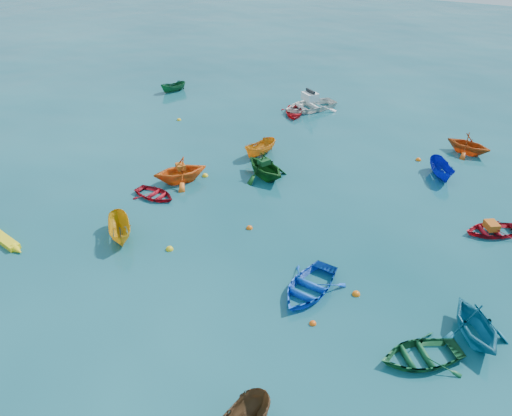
% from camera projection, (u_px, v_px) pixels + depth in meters
% --- Properties ---
extents(ground, '(160.00, 160.00, 0.00)m').
position_uv_depth(ground, '(206.00, 264.00, 23.61)').
color(ground, '#093C48').
rests_on(ground, ground).
extents(dinghy_blue_se, '(2.87, 3.79, 0.74)m').
position_uv_depth(dinghy_blue_se, '(308.00, 291.00, 21.98)').
color(dinghy_blue_se, blue).
rests_on(dinghy_blue_se, ground).
extents(dinghy_orange_w, '(4.22, 4.29, 1.71)m').
position_uv_depth(dinghy_orange_w, '(181.00, 181.00, 30.53)').
color(dinghy_orange_w, orange).
rests_on(dinghy_orange_w, ground).
extents(sampan_yellow_mid, '(2.86, 2.83, 1.13)m').
position_uv_depth(sampan_yellow_mid, '(121.00, 237.00, 25.47)').
color(sampan_yellow_mid, orange).
rests_on(sampan_yellow_mid, ground).
extents(dinghy_green_e, '(3.90, 3.79, 0.66)m').
position_uv_depth(dinghy_green_e, '(419.00, 359.00, 18.73)').
color(dinghy_green_e, '#13552C').
rests_on(dinghy_green_e, ground).
extents(dinghy_cyan_se, '(3.89, 4.00, 1.61)m').
position_uv_depth(dinghy_cyan_se, '(472.00, 337.00, 19.67)').
color(dinghy_cyan_se, '#166C8C').
rests_on(dinghy_cyan_se, ground).
extents(dinghy_red_nw, '(2.76, 2.07, 0.54)m').
position_uv_depth(dinghy_red_nw, '(155.00, 197.00, 28.95)').
color(dinghy_red_nw, '#A20D19').
rests_on(dinghy_red_nw, ground).
extents(sampan_orange_n, '(1.71, 2.96, 1.08)m').
position_uv_depth(sampan_orange_n, '(260.00, 155.00, 33.69)').
color(sampan_orange_n, orange).
rests_on(sampan_orange_n, ground).
extents(dinghy_green_n, '(4.14, 3.93, 1.70)m').
position_uv_depth(dinghy_green_n, '(265.00, 177.00, 31.00)').
color(dinghy_green_n, '#104815').
rests_on(dinghy_green_n, ground).
extents(dinghy_red_ne, '(3.49, 3.28, 0.59)m').
position_uv_depth(dinghy_red_ne, '(491.00, 233.00, 25.80)').
color(dinghy_red_ne, '#A90E1B').
rests_on(dinghy_red_ne, ground).
extents(sampan_blue_far, '(2.31, 3.01, 1.10)m').
position_uv_depth(sampan_blue_far, '(440.00, 176.00, 31.08)').
color(sampan_blue_far, '#0D17A3').
rests_on(sampan_blue_far, ground).
extents(dinghy_red_far, '(3.12, 3.50, 0.60)m').
position_uv_depth(dinghy_red_far, '(294.00, 114.00, 40.05)').
color(dinghy_red_far, '#B50F15').
rests_on(dinghy_red_far, ground).
extents(dinghy_orange_far, '(3.43, 3.13, 1.54)m').
position_uv_depth(dinghy_orange_far, '(466.00, 153.00, 33.93)').
color(dinghy_orange_far, '#BA4711').
rests_on(dinghy_orange_far, ground).
extents(sampan_green_far, '(1.87, 2.58, 0.94)m').
position_uv_depth(sampan_green_far, '(174.00, 92.00, 44.83)').
color(sampan_green_far, '#14562B').
rests_on(sampan_green_far, ground).
extents(kayak_yellow, '(3.64, 1.20, 0.36)m').
position_uv_depth(kayak_yellow, '(2.00, 240.00, 25.30)').
color(kayak_yellow, yellow).
rests_on(kayak_yellow, ground).
extents(motorboat_white, '(5.30, 5.66, 1.56)m').
position_uv_depth(motorboat_white, '(309.00, 109.00, 41.02)').
color(motorboat_white, white).
rests_on(motorboat_white, ground).
extents(tarp_orange_a, '(0.81, 0.79, 0.31)m').
position_uv_depth(tarp_orange_a, '(181.00, 167.00, 30.01)').
color(tarp_orange_a, '#BB5313').
rests_on(tarp_orange_a, dinghy_orange_w).
extents(tarp_green_b, '(0.77, 0.84, 0.33)m').
position_uv_depth(tarp_green_b, '(264.00, 162.00, 30.53)').
color(tarp_green_b, '#10431B').
rests_on(tarp_green_b, dinghy_green_n).
extents(tarp_orange_b, '(0.89, 0.94, 0.36)m').
position_uv_depth(tarp_orange_b, '(492.00, 226.00, 25.54)').
color(tarp_orange_b, '#C35714').
rests_on(tarp_orange_b, dinghy_red_ne).
extents(buoy_ye_a, '(0.38, 0.38, 0.38)m').
position_uv_depth(buoy_ye_a, '(170.00, 250.00, 24.59)').
color(buoy_ye_a, gold).
rests_on(buoy_ye_a, ground).
extents(buoy_or_b, '(0.30, 0.30, 0.30)m').
position_uv_depth(buoy_or_b, '(313.00, 324.00, 20.28)').
color(buoy_or_b, '#F6570D').
rests_on(buoy_or_b, ground).
extents(buoy_ye_b, '(0.36, 0.36, 0.36)m').
position_uv_depth(buoy_ye_b, '(181.00, 165.00, 32.45)').
color(buoy_ye_b, yellow).
rests_on(buoy_ye_b, ground).
extents(buoy_or_c, '(0.35, 0.35, 0.35)m').
position_uv_depth(buoy_or_c, '(249.00, 228.00, 26.17)').
color(buoy_or_c, '#EA5C0C').
rests_on(buoy_or_c, ground).
extents(buoy_ye_c, '(0.38, 0.38, 0.38)m').
position_uv_depth(buoy_ye_c, '(205.00, 176.00, 31.11)').
color(buoy_ye_c, yellow).
rests_on(buoy_ye_c, ground).
extents(buoy_or_d, '(0.36, 0.36, 0.36)m').
position_uv_depth(buoy_or_d, '(356.00, 295.00, 21.79)').
color(buoy_or_d, orange).
rests_on(buoy_or_d, ground).
extents(buoy_ye_d, '(0.33, 0.33, 0.33)m').
position_uv_depth(buoy_ye_d, '(179.00, 120.00, 39.00)').
color(buoy_ye_d, yellow).
rests_on(buoy_ye_d, ground).
extents(buoy_or_e, '(0.37, 0.37, 0.37)m').
position_uv_depth(buoy_or_e, '(418.00, 160.00, 33.00)').
color(buoy_or_e, orange).
rests_on(buoy_or_e, ground).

